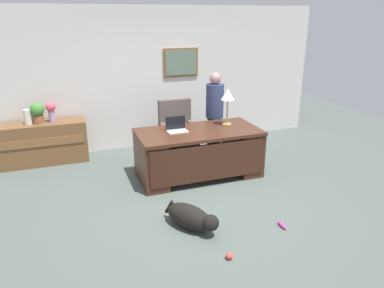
# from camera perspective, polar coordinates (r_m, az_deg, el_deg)

# --- Properties ---
(ground_plane) EXTENTS (12.00, 12.00, 0.00)m
(ground_plane) POSITION_cam_1_polar(r_m,az_deg,el_deg) (5.32, 1.02, -8.68)
(ground_plane) COLOR #4C5651
(back_wall) EXTENTS (7.00, 0.16, 2.70)m
(back_wall) POSITION_cam_1_polar(r_m,az_deg,el_deg) (7.26, -6.34, 10.27)
(back_wall) COLOR silver
(back_wall) RESTS_ON ground_plane
(desk) EXTENTS (1.96, 0.97, 0.78)m
(desk) POSITION_cam_1_polar(r_m,az_deg,el_deg) (5.88, 1.15, -1.21)
(desk) COLOR #422316
(desk) RESTS_ON ground_plane
(credenza) EXTENTS (1.49, 0.50, 0.74)m
(credenza) POSITION_cam_1_polar(r_m,az_deg,el_deg) (6.97, -22.33, 0.15)
(credenza) COLOR brown
(credenza) RESTS_ON ground_plane
(armchair) EXTENTS (0.60, 0.59, 1.08)m
(armchair) POSITION_cam_1_polar(r_m,az_deg,el_deg) (6.62, -2.29, 1.71)
(armchair) COLOR #564C47
(armchair) RESTS_ON ground_plane
(person_standing) EXTENTS (0.32, 0.32, 1.57)m
(person_standing) POSITION_cam_1_polar(r_m,az_deg,el_deg) (6.66, 3.56, 4.66)
(person_standing) COLOR #262323
(person_standing) RESTS_ON ground_plane
(dog_lying) EXTENTS (0.60, 0.75, 0.30)m
(dog_lying) POSITION_cam_1_polar(r_m,az_deg,el_deg) (4.59, -0.10, -11.44)
(dog_lying) COLOR black
(dog_lying) RESTS_ON ground_plane
(laptop) EXTENTS (0.32, 0.22, 0.22)m
(laptop) POSITION_cam_1_polar(r_m,az_deg,el_deg) (5.75, -2.44, 2.59)
(laptop) COLOR #B2B5BA
(laptop) RESTS_ON desk
(desk_lamp) EXTENTS (0.22, 0.22, 0.61)m
(desk_lamp) POSITION_cam_1_polar(r_m,az_deg,el_deg) (5.99, 5.63, 7.41)
(desk_lamp) COLOR #9E8447
(desk_lamp) RESTS_ON desk
(vase_with_flowers) EXTENTS (0.17, 0.17, 0.36)m
(vase_with_flowers) POSITION_cam_1_polar(r_m,az_deg,el_deg) (6.80, -21.29, 5.05)
(vase_with_flowers) COLOR #A78AB9
(vase_with_flowers) RESTS_ON credenza
(vase_empty) EXTENTS (0.13, 0.13, 0.25)m
(vase_empty) POSITION_cam_1_polar(r_m,az_deg,el_deg) (6.85, -24.41, 3.91)
(vase_empty) COLOR silver
(vase_empty) RESTS_ON credenza
(potted_plant) EXTENTS (0.24, 0.24, 0.36)m
(potted_plant) POSITION_cam_1_polar(r_m,az_deg,el_deg) (6.82, -23.15, 4.64)
(potted_plant) COLOR brown
(potted_plant) RESTS_ON credenza
(dog_toy_ball) EXTENTS (0.08, 0.08, 0.08)m
(dog_toy_ball) POSITION_cam_1_polar(r_m,az_deg,el_deg) (4.16, 5.89, -17.13)
(dog_toy_ball) COLOR #E53F33
(dog_toy_ball) RESTS_ON ground_plane
(dog_toy_bone) EXTENTS (0.05, 0.18, 0.05)m
(dog_toy_bone) POSITION_cam_1_polar(r_m,az_deg,el_deg) (4.81, 13.96, -12.28)
(dog_toy_bone) COLOR #D8338C
(dog_toy_bone) RESTS_ON ground_plane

